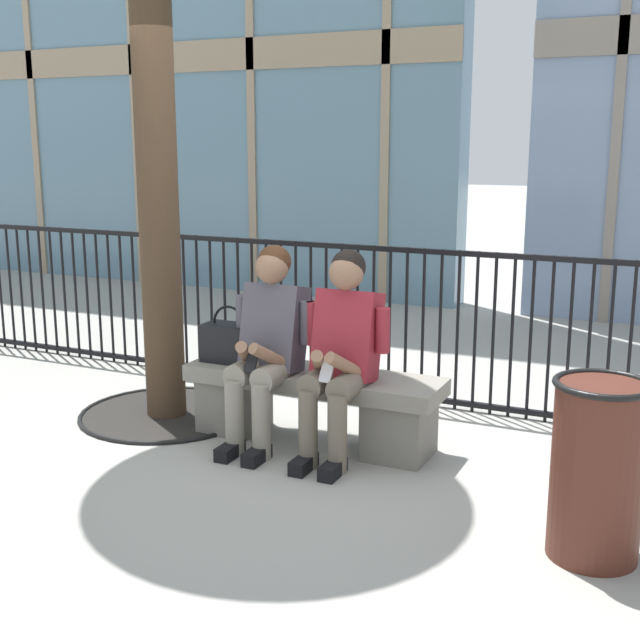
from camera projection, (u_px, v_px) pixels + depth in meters
ground_plane at (313, 442)px, 5.10m from camera, size 60.00×60.00×0.00m
stone_bench at (313, 400)px, 5.04m from camera, size 1.60×0.44×0.45m
seated_person_with_phone at (267, 340)px, 4.95m from camera, size 0.52×0.66×1.21m
seated_person_companion at (341, 348)px, 4.75m from camera, size 0.52×0.66×1.21m
handbag_on_bench at (230, 342)px, 5.21m from camera, size 0.33×0.20×0.36m
plaza_railing at (373, 322)px, 5.86m from camera, size 8.37×0.04×1.11m
trash_can at (597, 468)px, 3.62m from camera, size 0.43×0.43×0.82m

